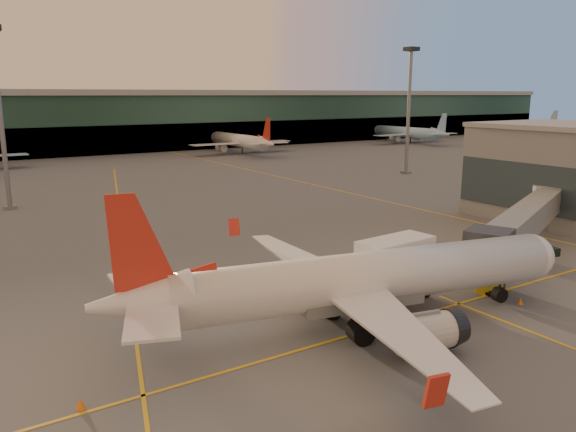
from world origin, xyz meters
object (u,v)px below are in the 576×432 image
catering_truck (396,265)px  pushback_tug (515,253)px  gpu_cart (490,286)px  main_airplane (357,281)px

catering_truck → pushback_tug: (17.84, 1.62, -2.20)m
gpu_cart → main_airplane: bearing=176.0°
gpu_cart → pushback_tug: bearing=23.8°
main_airplane → pushback_tug: main_airplane is taller
catering_truck → pushback_tug: bearing=0.8°
catering_truck → main_airplane: bearing=-160.8°
gpu_cart → pushback_tug: (10.15, 4.92, 0.08)m
gpu_cart → catering_truck: bearing=154.8°
pushback_tug → catering_truck: bearing=177.7°
main_airplane → gpu_cart: bearing=10.0°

